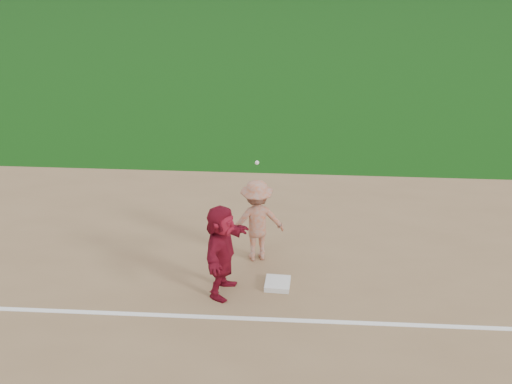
{
  "coord_description": "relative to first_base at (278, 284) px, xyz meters",
  "views": [
    {
      "loc": [
        0.69,
        -9.59,
        7.08
      ],
      "look_at": [
        0.0,
        1.5,
        1.3
      ],
      "focal_mm": 45.0,
      "sensor_mm": 36.0,
      "label": 1
    }
  ],
  "objects": [
    {
      "name": "foul_line",
      "position": [
        -0.48,
        -0.99,
        -0.05
      ],
      "size": [
        60.0,
        0.1,
        0.01
      ],
      "primitive_type": "cube",
      "color": "white",
      "rests_on": "infield_dirt"
    },
    {
      "name": "base_runner",
      "position": [
        -1.0,
        -0.24,
        0.84
      ],
      "size": [
        0.91,
        1.73,
        1.78
      ],
      "primitive_type": "imported",
      "rotation": [
        0.0,
        0.0,
        1.33
      ],
      "color": "maroon",
      "rests_on": "infield_dirt"
    },
    {
      "name": "first_base_play",
      "position": [
        -0.45,
        0.95,
        0.79
      ],
      "size": [
        1.21,
        0.95,
        2.34
      ],
      "color": "gray",
      "rests_on": "infield_dirt"
    },
    {
      "name": "ground",
      "position": [
        -0.48,
        -0.19,
        -0.07
      ],
      "size": [
        160.0,
        160.0,
        0.0
      ],
      "primitive_type": "plane",
      "color": "#0F3E0B",
      "rests_on": "ground"
    },
    {
      "name": "first_base",
      "position": [
        0.0,
        0.0,
        0.0
      ],
      "size": [
        0.48,
        0.48,
        0.1
      ],
      "primitive_type": "cube",
      "rotation": [
        0.0,
        0.0,
        -0.06
      ],
      "color": "silver",
      "rests_on": "infield_dirt"
    }
  ]
}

